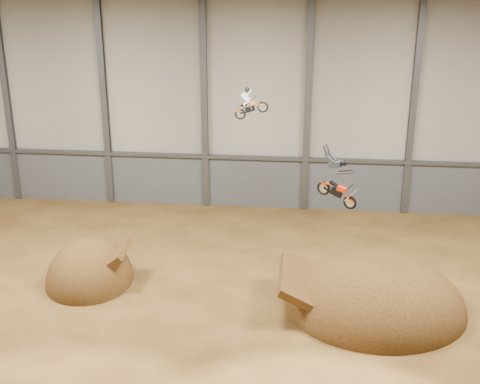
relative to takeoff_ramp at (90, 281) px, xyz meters
name	(u,v)px	position (x,y,z in m)	size (l,w,h in m)	color
floor	(231,325)	(8.05, -3.58, 0.00)	(40.00, 40.00, 0.00)	#472E12
back_wall	(256,106)	(8.05, 11.42, 7.00)	(40.00, 0.10, 14.00)	#9E998C
ceiling	(230,27)	(8.05, -3.58, 14.00)	(40.00, 40.00, 0.00)	black
lower_band_back	(255,182)	(8.05, 11.32, 1.75)	(39.80, 0.18, 3.50)	#4E5055
steel_rail	(255,158)	(8.05, 11.17, 3.55)	(39.80, 0.35, 0.20)	#47494F
steel_column_0	(7,101)	(-8.62, 11.22, 7.00)	(0.40, 0.36, 13.90)	#47494F
steel_column_1	(104,103)	(-1.95, 11.22, 7.00)	(0.40, 0.36, 13.90)	#47494F
steel_column_2	(204,106)	(4.71, 11.22, 7.00)	(0.40, 0.36, 13.90)	#47494F
steel_column_3	(307,108)	(11.38, 11.22, 7.00)	(0.40, 0.36, 13.90)	#47494F
steel_column_4	(413,111)	(18.05, 11.22, 7.00)	(0.40, 0.36, 13.90)	#47494F
takeoff_ramp	(90,281)	(0.00, 0.00, 0.00)	(4.61, 5.32, 4.61)	#36210D
landing_ramp	(375,309)	(15.02, -1.43, 0.00)	(8.93, 7.90, 5.15)	#36210D
fmx_rider_a	(253,100)	(8.54, 2.87, 9.45)	(1.83, 0.70, 1.65)	#C76617
fmx_rider_b	(336,177)	(12.74, -1.35, 6.91)	(2.81, 0.80, 2.41)	red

